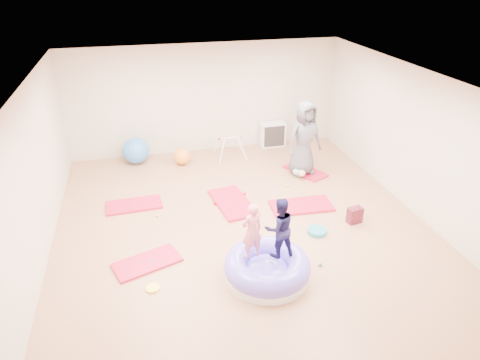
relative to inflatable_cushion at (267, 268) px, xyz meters
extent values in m
cube|color=#B07056|center=(-0.02, 1.43, -0.17)|extent=(7.00, 8.00, 0.01)
cube|color=white|center=(-0.02, 1.43, 2.63)|extent=(7.00, 8.00, 0.01)
cube|color=beige|center=(-0.02, 5.43, 1.23)|extent=(7.00, 0.01, 2.80)
cube|color=beige|center=(-0.02, -2.57, 1.23)|extent=(7.00, 0.01, 2.80)
cube|color=beige|center=(-3.52, 1.43, 1.23)|extent=(0.01, 8.00, 2.80)
cube|color=beige|center=(3.48, 1.43, 1.23)|extent=(0.01, 8.00, 2.80)
cube|color=#C7223E|center=(-1.87, 0.80, -0.15)|extent=(1.22, 0.88, 0.05)
cube|color=#C7223E|center=(-2.03, 2.81, -0.15)|extent=(1.16, 0.62, 0.05)
cube|color=#C7223E|center=(-0.01, 2.40, -0.14)|extent=(0.86, 1.43, 0.06)
cube|color=#C7223E|center=(1.35, 1.93, -0.15)|extent=(1.30, 0.71, 0.05)
cube|color=#C7223E|center=(2.05, 3.46, -0.15)|extent=(0.91, 1.18, 0.04)
cylinder|color=white|center=(0.00, 0.00, -0.10)|extent=(1.36, 1.36, 0.15)
torus|color=#6E5CE8|center=(0.00, 0.00, 0.05)|extent=(1.40, 1.40, 0.37)
ellipsoid|color=#6E5CE8|center=(0.00, 0.00, -0.04)|extent=(0.74, 0.74, 0.33)
imported|color=pink|center=(-0.23, 0.13, 0.72)|extent=(0.39, 0.30, 0.96)
imported|color=#1A1846|center=(0.20, 0.06, 0.74)|extent=(0.53, 0.43, 1.02)
imported|color=#53535C|center=(1.93, 3.38, 0.75)|extent=(0.95, 0.73, 1.75)
ellipsoid|color=#8EB6D3|center=(1.81, 3.25, -0.03)|extent=(0.34, 0.22, 0.19)
sphere|color=beige|center=(1.81, 3.10, -0.01)|extent=(0.16, 0.16, 0.16)
sphere|color=yellow|center=(1.37, 2.84, -0.14)|extent=(0.06, 0.06, 0.06)
sphere|color=red|center=(0.33, 2.70, -0.14)|extent=(0.06, 0.06, 0.06)
sphere|color=#347BD6|center=(-1.82, 0.80, -0.14)|extent=(0.06, 0.06, 0.06)
sphere|color=green|center=(0.95, 0.04, -0.14)|extent=(0.06, 0.06, 0.06)
sphere|color=yellow|center=(-1.60, 2.26, -0.14)|extent=(0.06, 0.06, 0.06)
sphere|color=red|center=(-0.39, 2.46, -0.14)|extent=(0.06, 0.06, 0.06)
sphere|color=green|center=(-0.26, 0.76, -0.14)|extent=(0.06, 0.06, 0.06)
sphere|color=#347BD6|center=(-1.90, 4.99, 0.16)|extent=(0.66, 0.66, 0.66)
sphere|color=orange|center=(-0.79, 4.63, 0.04)|extent=(0.43, 0.43, 0.43)
cylinder|color=white|center=(0.20, 4.46, 0.13)|extent=(0.22, 0.22, 0.57)
cylinder|color=white|center=(0.20, 4.95, 0.13)|extent=(0.22, 0.22, 0.57)
cylinder|color=white|center=(0.73, 4.46, 0.13)|extent=(0.22, 0.22, 0.57)
cylinder|color=white|center=(0.73, 4.95, 0.13)|extent=(0.22, 0.22, 0.57)
cylinder|color=white|center=(0.47, 4.70, 0.39)|extent=(0.56, 0.03, 0.03)
sphere|color=red|center=(0.19, 4.70, 0.39)|extent=(0.07, 0.07, 0.07)
sphere|color=#347BD6|center=(0.74, 4.70, 0.39)|extent=(0.07, 0.07, 0.07)
cube|color=white|center=(1.77, 5.23, 0.16)|extent=(0.67, 0.32, 0.67)
cube|color=#2E2928|center=(1.77, 5.07, 0.16)|extent=(0.57, 0.02, 0.57)
cube|color=white|center=(1.77, 5.18, 0.16)|extent=(0.02, 0.23, 0.59)
cube|color=white|center=(1.77, 5.18, 0.16)|extent=(0.59, 0.23, 0.02)
cylinder|color=teal|center=(1.28, 0.96, -0.13)|extent=(0.36, 0.36, 0.08)
cube|color=#9F2442|center=(2.13, 1.13, -0.01)|extent=(0.30, 0.21, 0.32)
cylinder|color=yellow|center=(-1.82, 0.14, -0.16)|extent=(0.22, 0.22, 0.03)
camera|label=1|loc=(-1.74, -5.19, 4.40)|focal=32.00mm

